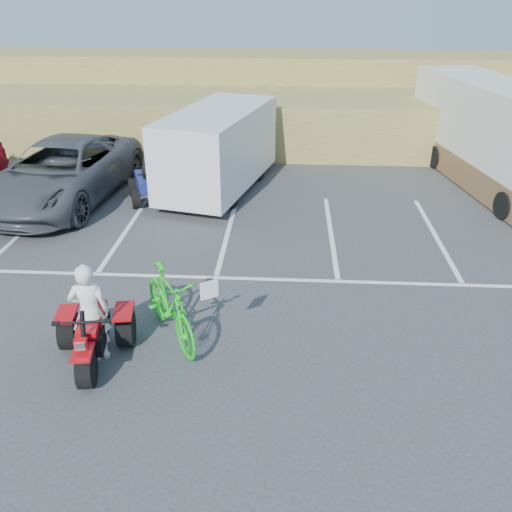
# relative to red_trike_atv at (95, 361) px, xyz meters

# --- Properties ---
(ground) EXTENTS (100.00, 100.00, 0.00)m
(ground) POSITION_rel_red_trike_atv_xyz_m (1.70, 0.69, 0.00)
(ground) COLOR #37373A
(ground) RESTS_ON ground
(parking_stripes) EXTENTS (28.00, 5.16, 0.01)m
(parking_stripes) POSITION_rel_red_trike_atv_xyz_m (2.57, 4.76, 0.00)
(parking_stripes) COLOR white
(parking_stripes) RESTS_ON ground
(grass_embankment) EXTENTS (40.00, 8.50, 3.10)m
(grass_embankment) POSITION_rel_red_trike_atv_xyz_m (1.70, 16.18, 1.42)
(grass_embankment) COLOR olive
(grass_embankment) RESTS_ON ground
(red_trike_atv) EXTENTS (1.58, 1.95, 1.14)m
(red_trike_atv) POSITION_rel_red_trike_atv_xyz_m (0.00, 0.00, 0.00)
(red_trike_atv) COLOR #B50A10
(red_trike_atv) RESTS_ON ground
(rider) EXTENTS (0.72, 0.53, 1.81)m
(rider) POSITION_rel_red_trike_atv_xyz_m (-0.02, 0.15, 0.91)
(rider) COLOR white
(rider) RESTS_ON ground
(green_dirt_bike) EXTENTS (1.76, 2.28, 1.37)m
(green_dirt_bike) POSITION_rel_red_trike_atv_xyz_m (1.19, 0.80, 0.69)
(green_dirt_bike) COLOR #14BF19
(green_dirt_bike) RESTS_ON ground
(grey_pickup) EXTENTS (3.60, 6.63, 1.77)m
(grey_pickup) POSITION_rel_red_trike_atv_xyz_m (-3.42, 7.64, 0.88)
(grey_pickup) COLOR #44464C
(grey_pickup) RESTS_ON ground
(cargo_trailer) EXTENTS (3.37, 5.71, 2.50)m
(cargo_trailer) POSITION_rel_red_trike_atv_xyz_m (1.09, 8.84, 1.35)
(cargo_trailer) COLOR silver
(cargo_trailer) RESTS_ON ground
(rv_motorhome) EXTENTS (3.58, 8.81, 3.08)m
(rv_motorhome) POSITION_rel_red_trike_atv_xyz_m (9.73, 10.08, 1.34)
(rv_motorhome) COLOR silver
(rv_motorhome) RESTS_ON ground
(quad_atv_blue) EXTENTS (1.65, 1.89, 1.03)m
(quad_atv_blue) POSITION_rel_red_trike_atv_xyz_m (-0.88, 7.80, 0.00)
(quad_atv_blue) COLOR navy
(quad_atv_blue) RESTS_ON ground
(quad_atv_green) EXTENTS (1.25, 1.58, 0.96)m
(quad_atv_green) POSITION_rel_red_trike_atv_xyz_m (0.99, 8.69, 0.00)
(quad_atv_green) COLOR #185613
(quad_atv_green) RESTS_ON ground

